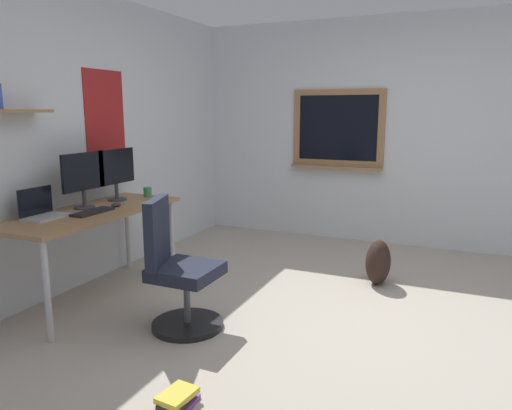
{
  "coord_description": "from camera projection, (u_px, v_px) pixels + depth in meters",
  "views": [
    {
      "loc": [
        -3.31,
        -0.73,
        1.55
      ],
      "look_at": [
        -0.03,
        0.72,
        0.85
      ],
      "focal_mm": 33.84,
      "sensor_mm": 36.0,
      "label": 1
    }
  ],
  "objects": [
    {
      "name": "monitor_secondary",
      "position": [
        116.0,
        171.0,
        4.32
      ],
      "size": [
        0.46,
        0.17,
        0.46
      ],
      "color": "#38383D",
      "rests_on": "desk"
    },
    {
      "name": "laptop",
      "position": [
        42.0,
        211.0,
        3.65
      ],
      "size": [
        0.31,
        0.21,
        0.23
      ],
      "color": "#ADAFB5",
      "rests_on": "desk"
    },
    {
      "name": "monitor_primary",
      "position": [
        84.0,
        176.0,
        3.95
      ],
      "size": [
        0.46,
        0.17,
        0.46
      ],
      "color": "#38383D",
      "rests_on": "desk"
    },
    {
      "name": "wall_back",
      "position": [
        79.0,
        139.0,
        4.27
      ],
      "size": [
        5.0,
        0.3,
        2.6
      ],
      "color": "silver",
      "rests_on": "ground"
    },
    {
      "name": "backpack",
      "position": [
        378.0,
        262.0,
        4.36
      ],
      "size": [
        0.32,
        0.22,
        0.41
      ],
      "primitive_type": "ellipsoid",
      "color": "black",
      "rests_on": "ground"
    },
    {
      "name": "desk",
      "position": [
        93.0,
        219.0,
        3.94
      ],
      "size": [
        1.62,
        0.64,
        0.75
      ],
      "color": "#997047",
      "rests_on": "ground"
    },
    {
      "name": "office_chair",
      "position": [
        178.0,
        273.0,
        3.45
      ],
      "size": [
        0.52,
        0.55,
        0.95
      ],
      "color": "black",
      "rests_on": "ground"
    },
    {
      "name": "keyboard",
      "position": [
        93.0,
        212.0,
        3.82
      ],
      "size": [
        0.37,
        0.13,
        0.02
      ],
      "primitive_type": "cube",
      "color": "black",
      "rests_on": "desk"
    },
    {
      "name": "coffee_mug",
      "position": [
        148.0,
        192.0,
        4.54
      ],
      "size": [
        0.08,
        0.08,
        0.09
      ],
      "primitive_type": "cylinder",
      "color": "#338C4C",
      "rests_on": "desk"
    },
    {
      "name": "computer_mouse",
      "position": [
        116.0,
        205.0,
        4.07
      ],
      "size": [
        0.1,
        0.06,
        0.03
      ],
      "primitive_type": "ellipsoid",
      "color": "#262628",
      "rests_on": "desk"
    },
    {
      "name": "ground_plane",
      "position": [
        346.0,
        325.0,
        3.56
      ],
      "size": [
        5.2,
        5.2,
        0.0
      ],
      "primitive_type": "plane",
      "color": "#ADA393",
      "rests_on": "ground"
    },
    {
      "name": "wall_right",
      "position": [
        399.0,
        133.0,
        5.51
      ],
      "size": [
        0.22,
        5.0,
        2.6
      ],
      "color": "silver",
      "rests_on": "ground"
    },
    {
      "name": "book_stack_on_floor",
      "position": [
        178.0,
        399.0,
        2.57
      ],
      "size": [
        0.24,
        0.2,
        0.08
      ],
      "color": "#7A3D99",
      "rests_on": "ground"
    }
  ]
}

